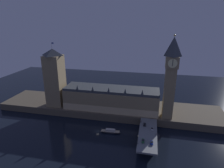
# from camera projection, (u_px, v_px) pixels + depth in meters

# --- Properties ---
(ground_plane) EXTENTS (400.00, 400.00, 0.00)m
(ground_plane) POSITION_uv_depth(u_px,v_px,m) (97.00, 132.00, 156.14)
(ground_plane) COLOR black
(embankment) EXTENTS (220.00, 42.00, 6.83)m
(embankment) POSITION_uv_depth(u_px,v_px,m) (108.00, 108.00, 191.25)
(embankment) COLOR brown
(embankment) RESTS_ON ground_plane
(parliament_hall) EXTENTS (89.39, 24.11, 24.95)m
(parliament_hall) POSITION_uv_depth(u_px,v_px,m) (111.00, 98.00, 179.86)
(parliament_hall) COLOR #8E7A56
(parliament_hall) RESTS_ON embankment
(clock_tower) EXTENTS (10.68, 10.79, 71.10)m
(clock_tower) POSITION_uv_depth(u_px,v_px,m) (171.00, 76.00, 154.78)
(clock_tower) COLOR #8E7A56
(clock_tower) RESTS_ON embankment
(victoria_tower) EXTENTS (16.07, 16.07, 62.62)m
(victoria_tower) POSITION_uv_depth(u_px,v_px,m) (55.00, 78.00, 182.49)
(victoria_tower) COLOR #8E7A56
(victoria_tower) RESTS_ON embankment
(bridge) EXTENTS (13.70, 46.00, 7.27)m
(bridge) POSITION_uv_depth(u_px,v_px,m) (148.00, 136.00, 141.69)
(bridge) COLOR slate
(bridge) RESTS_ON ground_plane
(car_northbound_lead) EXTENTS (2.02, 4.38, 1.60)m
(car_northbound_lead) POSITION_uv_depth(u_px,v_px,m) (145.00, 125.00, 151.44)
(car_northbound_lead) COLOR black
(car_northbound_lead) RESTS_ON bridge
(car_northbound_trail) EXTENTS (1.90, 4.71, 1.43)m
(car_northbound_trail) POSITION_uv_depth(u_px,v_px,m) (143.00, 141.00, 130.83)
(car_northbound_trail) COLOR #235633
(car_northbound_trail) RESTS_ON bridge
(car_southbound_lead) EXTENTS (1.98, 4.04, 1.52)m
(car_southbound_lead) POSITION_uv_depth(u_px,v_px,m) (152.00, 143.00, 128.63)
(car_southbound_lead) COLOR navy
(car_southbound_lead) RESTS_ON bridge
(car_southbound_trail) EXTENTS (1.88, 4.27, 1.30)m
(car_southbound_trail) POSITION_uv_depth(u_px,v_px,m) (152.00, 129.00, 145.59)
(car_southbound_trail) COLOR silver
(car_southbound_trail) RESTS_ON bridge
(pedestrian_mid_walk) EXTENTS (0.38, 0.38, 1.84)m
(pedestrian_mid_walk) POSITION_uv_depth(u_px,v_px,m) (156.00, 134.00, 138.17)
(pedestrian_mid_walk) COLOR black
(pedestrian_mid_walk) RESTS_ON bridge
(pedestrian_far_rail) EXTENTS (0.38, 0.38, 1.71)m
(pedestrian_far_rail) POSITION_uv_depth(u_px,v_px,m) (141.00, 121.00, 156.16)
(pedestrian_far_rail) COLOR black
(pedestrian_far_rail) RESTS_ON bridge
(street_lamp_near) EXTENTS (1.34, 0.60, 6.83)m
(street_lamp_near) POSITION_uv_depth(u_px,v_px,m) (138.00, 139.00, 127.26)
(street_lamp_near) COLOR #2D3333
(street_lamp_near) RESTS_ON bridge
(street_lamp_far) EXTENTS (1.34, 0.60, 6.97)m
(street_lamp_far) POSITION_uv_depth(u_px,v_px,m) (141.00, 118.00, 154.55)
(street_lamp_far) COLOR #2D3333
(street_lamp_far) RESTS_ON bridge
(boat_upstream) EXTENTS (17.38, 5.08, 3.37)m
(boat_upstream) POSITION_uv_depth(u_px,v_px,m) (110.00, 131.00, 154.06)
(boat_upstream) COLOR #28282D
(boat_upstream) RESTS_ON ground_plane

